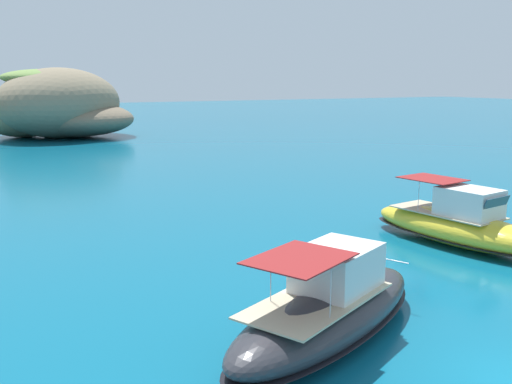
{
  "coord_description": "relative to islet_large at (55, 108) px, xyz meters",
  "views": [
    {
      "loc": [
        -13.5,
        -9.6,
        8.34
      ],
      "look_at": [
        0.04,
        16.31,
        2.62
      ],
      "focal_mm": 40.54,
      "sensor_mm": 36.0,
      "label": 1
    }
  ],
  "objects": [
    {
      "name": "motorboat_yellow",
      "position": [
        9.07,
        -67.91,
        -3.26
      ],
      "size": [
        4.56,
        10.6,
        3.21
      ],
      "color": "yellow",
      "rests_on": "ground"
    },
    {
      "name": "motorboat_charcoal",
      "position": [
        -3.02,
        -73.82,
        -3.26
      ],
      "size": [
        10.56,
        7.12,
        3.2
      ],
      "color": "#2D2D33",
      "rests_on": "ground"
    },
    {
      "name": "islet_large",
      "position": [
        0.0,
        0.0,
        0.0
      ],
      "size": [
        26.78,
        25.87,
        9.99
      ],
      "color": "#9E8966",
      "rests_on": "ground"
    }
  ]
}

